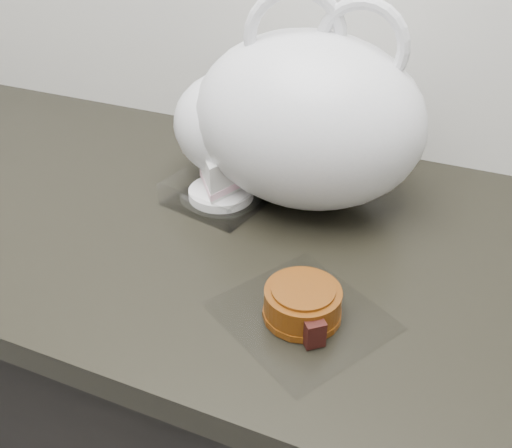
% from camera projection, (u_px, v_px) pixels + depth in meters
% --- Properties ---
extents(counter, '(2.04, 0.64, 0.90)m').
position_uv_depth(counter, '(230.00, 412.00, 1.10)').
color(counter, black).
rests_on(counter, ground).
extents(cake_tray, '(0.16, 0.16, 0.11)m').
position_uv_depth(cake_tray, '(221.00, 183.00, 0.88)').
color(cake_tray, white).
rests_on(cake_tray, counter).
extents(mooncake_wrap, '(0.24, 0.24, 0.04)m').
position_uv_depth(mooncake_wrap, '(303.00, 306.00, 0.67)').
color(mooncake_wrap, white).
rests_on(mooncake_wrap, counter).
extents(plastic_bag, '(0.43, 0.33, 0.32)m').
position_uv_depth(plastic_bag, '(293.00, 120.00, 0.84)').
color(plastic_bag, white).
rests_on(plastic_bag, counter).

